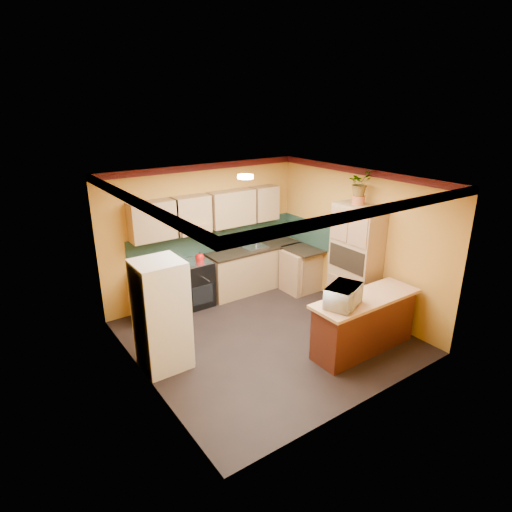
% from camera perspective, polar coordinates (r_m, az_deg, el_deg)
% --- Properties ---
extents(room_shell, '(4.24, 4.24, 2.72)m').
position_cam_1_polar(room_shell, '(6.87, 0.25, 5.48)').
color(room_shell, black).
rests_on(room_shell, ground).
extents(base_cabinets_back, '(3.65, 0.60, 0.88)m').
position_cam_1_polar(base_cabinets_back, '(8.72, -4.43, -2.80)').
color(base_cabinets_back, tan).
rests_on(base_cabinets_back, ground).
extents(countertop_back, '(3.65, 0.62, 0.04)m').
position_cam_1_polar(countertop_back, '(8.55, -4.51, 0.04)').
color(countertop_back, black).
rests_on(countertop_back, base_cabinets_back).
extents(stove, '(0.58, 0.58, 0.91)m').
position_cam_1_polar(stove, '(8.44, -8.08, -3.63)').
color(stove, black).
rests_on(stove, ground).
extents(kettle, '(0.23, 0.23, 0.18)m').
position_cam_1_polar(kettle, '(8.24, -7.49, -0.12)').
color(kettle, '#B90F0C').
rests_on(kettle, stove).
extents(sink, '(0.48, 0.40, 0.03)m').
position_cam_1_polar(sink, '(8.93, -0.24, 1.23)').
color(sink, silver).
rests_on(sink, countertop_back).
extents(base_cabinets_right, '(0.60, 0.80, 0.88)m').
position_cam_1_polar(base_cabinets_right, '(9.09, 6.23, -1.88)').
color(base_cabinets_right, tan).
rests_on(base_cabinets_right, ground).
extents(countertop_right, '(0.62, 0.80, 0.04)m').
position_cam_1_polar(countertop_right, '(8.93, 6.34, 0.86)').
color(countertop_right, black).
rests_on(countertop_right, base_cabinets_right).
extents(fridge, '(0.68, 0.66, 1.70)m').
position_cam_1_polar(fridge, '(6.48, -12.52, -7.71)').
color(fridge, white).
rests_on(fridge, ground).
extents(pantry, '(0.48, 0.90, 2.10)m').
position_cam_1_polar(pantry, '(8.01, 13.10, -0.72)').
color(pantry, tan).
rests_on(pantry, ground).
extents(fern_pot, '(0.22, 0.22, 0.16)m').
position_cam_1_polar(fern_pot, '(7.72, 13.48, 7.26)').
color(fern_pot, '#AD5129').
rests_on(fern_pot, pantry).
extents(fern, '(0.40, 0.35, 0.44)m').
position_cam_1_polar(fern, '(7.66, 13.66, 9.44)').
color(fern, tan).
rests_on(fern, fern_pot).
extents(breakfast_bar, '(1.80, 0.55, 0.88)m').
position_cam_1_polar(breakfast_bar, '(7.13, 14.18, -8.88)').
color(breakfast_bar, '#4D2112').
rests_on(breakfast_bar, ground).
extents(bar_top, '(1.90, 0.65, 0.05)m').
position_cam_1_polar(bar_top, '(6.92, 14.50, -5.51)').
color(bar_top, tan).
rests_on(bar_top, breakfast_bar).
extents(microwave, '(0.70, 0.59, 0.33)m').
position_cam_1_polar(microwave, '(6.48, 11.57, -5.23)').
color(microwave, white).
rests_on(microwave, bar_top).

